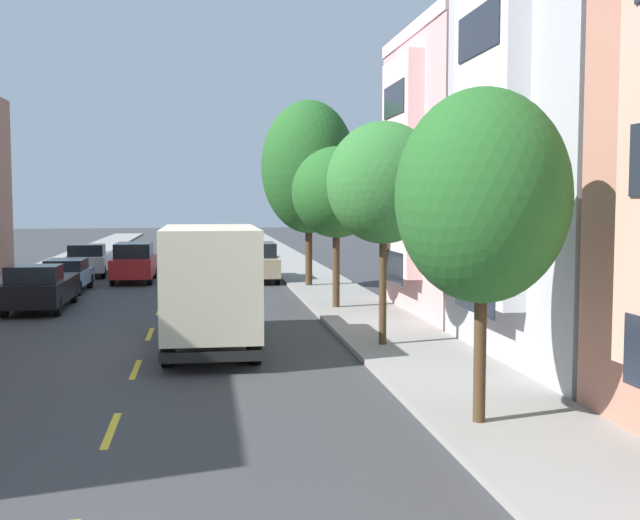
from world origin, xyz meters
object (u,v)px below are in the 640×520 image
object	(u,v)px
street_tree_nearest	(482,196)
street_tree_second	(383,183)
parked_suv_champagne	(257,261)
delivery_box_truck	(210,279)
parked_sedan_sky	(66,275)
street_tree_farthest	(309,167)
parked_pickup_white	(89,260)
parked_pickup_black	(40,288)
moving_red_sedan	(134,262)
street_tree_third	(336,193)
parked_hatchback_navy	(245,248)

from	to	relation	value
street_tree_nearest	street_tree_second	distance (m)	7.52
street_tree_second	parked_suv_champagne	xyz separation A→B (m)	(-2.13, 18.44, -3.50)
delivery_box_truck	parked_sedan_sky	bearing A→B (deg)	113.50
street_tree_farthest	parked_pickup_white	distance (m)	14.11
street_tree_farthest	parked_pickup_black	bearing A→B (deg)	-151.64
parked_pickup_white	parked_suv_champagne	xyz separation A→B (m)	(8.73, -4.25, 0.16)
parked_suv_champagne	moving_red_sedan	size ratio (longest dim) A/B	1.00
street_tree_nearest	parked_pickup_white	xyz separation A→B (m)	(-10.86, 30.19, -3.26)
street_tree_farthest	street_tree_second	bearing A→B (deg)	-90.00
street_tree_second	moving_red_sedan	xyz separation A→B (m)	(-8.20, 19.03, -3.50)
street_tree_farthest	parked_suv_champagne	world-z (taller)	street_tree_farthest
street_tree_second	parked_pickup_white	bearing A→B (deg)	115.59
parked_pickup_white	moving_red_sedan	xyz separation A→B (m)	(2.66, -3.66, 0.16)
street_tree_farthest	parked_suv_champagne	distance (m)	6.08
street_tree_third	parked_sedan_sky	bearing A→B (deg)	144.98
delivery_box_truck	parked_pickup_black	size ratio (longest dim) A/B	1.37
parked_sedan_sky	street_tree_nearest	bearing A→B (deg)	-64.45
parked_pickup_white	moving_red_sedan	size ratio (longest dim) A/B	1.11
parked_suv_champagne	parked_pickup_black	bearing A→B (deg)	-132.99
street_tree_third	street_tree_farthest	xyz separation A→B (m)	(0.00, 7.51, 1.23)
street_tree_farthest	delivery_box_truck	distance (m)	15.35
street_tree_farthest	moving_red_sedan	bearing A→B (deg)	153.90
street_tree_second	street_tree_third	bearing A→B (deg)	90.00
street_tree_farthest	street_tree_third	bearing A→B (deg)	-90.00
street_tree_second	street_tree_farthest	bearing A→B (deg)	90.00
street_tree_second	parked_suv_champagne	world-z (taller)	street_tree_second
parked_sedan_sky	parked_suv_champagne	bearing A→B (deg)	21.24
street_tree_second	parked_sedan_sky	world-z (taller)	street_tree_second
street_tree_third	parked_suv_champagne	xyz separation A→B (m)	(-2.13, 10.93, -3.32)
parked_pickup_white	parked_suv_champagne	world-z (taller)	parked_suv_champagne
street_tree_nearest	street_tree_third	bearing A→B (deg)	90.00
parked_suv_champagne	parked_sedan_sky	size ratio (longest dim) A/B	1.06
street_tree_nearest	moving_red_sedan	bearing A→B (deg)	107.17
street_tree_farthest	street_tree_nearest	bearing A→B (deg)	-90.00
parked_hatchback_navy	parked_pickup_white	world-z (taller)	parked_pickup_white
parked_pickup_white	parked_suv_champagne	size ratio (longest dim) A/B	1.11
parked_suv_champagne	moving_red_sedan	distance (m)	6.10
street_tree_second	parked_hatchback_navy	xyz separation A→B (m)	(-1.93, 33.53, -3.73)
parked_pickup_white	street_tree_farthest	bearing A→B (deg)	-35.23
parked_suv_champagne	delivery_box_truck	bearing A→B (deg)	-97.98
street_tree_nearest	street_tree_farthest	bearing A→B (deg)	90.00
moving_red_sedan	parked_pickup_black	bearing A→B (deg)	-104.43
delivery_box_truck	parked_pickup_white	world-z (taller)	delivery_box_truck
street_tree_third	parked_suv_champagne	size ratio (longest dim) A/B	1.21
parked_hatchback_navy	parked_suv_champagne	world-z (taller)	parked_suv_champagne
parked_pickup_black	moving_red_sedan	world-z (taller)	moving_red_sedan
street_tree_third	parked_hatchback_navy	xyz separation A→B (m)	(-1.93, 26.02, -3.55)
parked_hatchback_navy	parked_suv_champagne	distance (m)	15.09
street_tree_second	parked_hatchback_navy	distance (m)	33.79
street_tree_farthest	parked_pickup_white	world-z (taller)	street_tree_farthest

